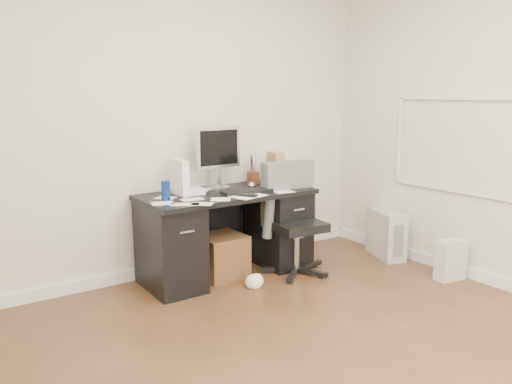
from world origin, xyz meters
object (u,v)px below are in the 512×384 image
Objects in this scene: keyboard at (247,191)px; wicker_basket at (221,256)px; lcd_monitor at (218,158)px; office_chair at (297,219)px; desk at (227,231)px; pc_tower at (386,234)px.

wicker_basket is at bearing 157.66° from keyboard.
office_chair is (0.51, -0.49, -0.54)m from lcd_monitor.
lcd_monitor is 0.89m from office_chair.
office_chair is at bearing -26.29° from wicker_basket.
wicker_basket is (-0.60, 0.30, -0.31)m from office_chair.
desk is at bearing 15.97° from wicker_basket.
lcd_monitor is at bearing 178.55° from pc_tower.
desk reaches higher than pc_tower.
desk is 1.52× the size of office_chair.
lcd_monitor is 1.21× the size of pc_tower.
desk is 3.37× the size of keyboard.
office_chair is 2.13× the size of pc_tower.
pc_tower is at bearing -6.58° from keyboard.
lcd_monitor reaches higher than office_chair.
office_chair is 2.63× the size of wicker_basket.
lcd_monitor reaches higher than desk.
pc_tower is (1.02, -0.14, -0.26)m from office_chair.
office_chair is (0.40, -0.19, -0.27)m from keyboard.
lcd_monitor is 1.49× the size of wicker_basket.
desk is 3.23× the size of pc_tower.
keyboard is (0.11, -0.30, -0.27)m from lcd_monitor.
wicker_basket is at bearing -174.30° from pc_tower.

